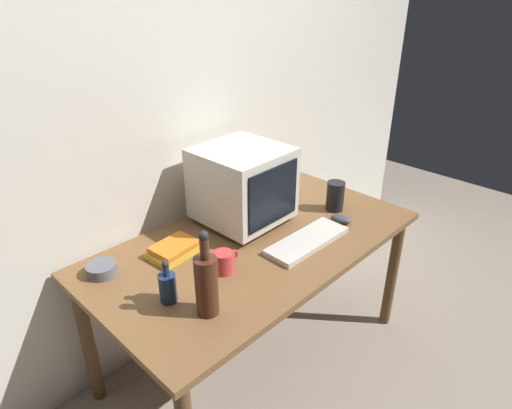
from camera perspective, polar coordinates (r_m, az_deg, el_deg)
ground_plane at (r=2.43m, az=0.00°, el=-18.82°), size 6.00×6.00×0.00m
back_wall at (r=2.11m, az=-9.47°, el=13.06°), size 4.00×0.08×2.50m
desk at (r=2.03m, az=0.00°, el=-6.52°), size 1.51×0.82×0.70m
crt_monitor at (r=2.06m, az=-1.76°, el=2.56°), size 0.39×0.40×0.37m
keyboard at (r=1.98m, az=6.65°, el=-4.70°), size 0.42×0.16×0.02m
computer_mouse at (r=2.16m, az=10.94°, el=-1.85°), size 0.08×0.11×0.04m
bottle_tall at (r=1.53m, az=-6.44°, el=-10.10°), size 0.08×0.08×0.33m
bottle_short at (r=1.64m, az=-11.38°, el=-10.35°), size 0.06×0.06×0.17m
book_stack at (r=1.91m, az=-10.46°, el=-5.71°), size 0.23×0.16×0.05m
mug at (r=1.77m, az=-4.18°, el=-7.41°), size 0.12×0.08×0.09m
cd_spindle at (r=1.87m, az=-19.37°, el=-7.90°), size 0.12×0.12×0.04m
metal_canister at (r=2.25m, az=10.22°, el=1.09°), size 0.09×0.09×0.15m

